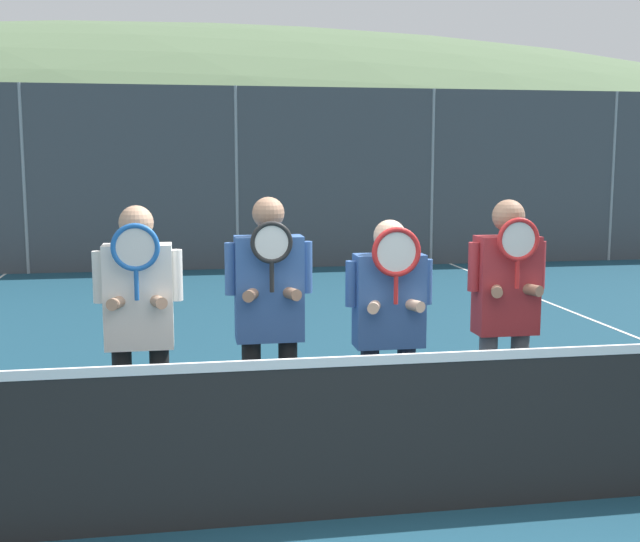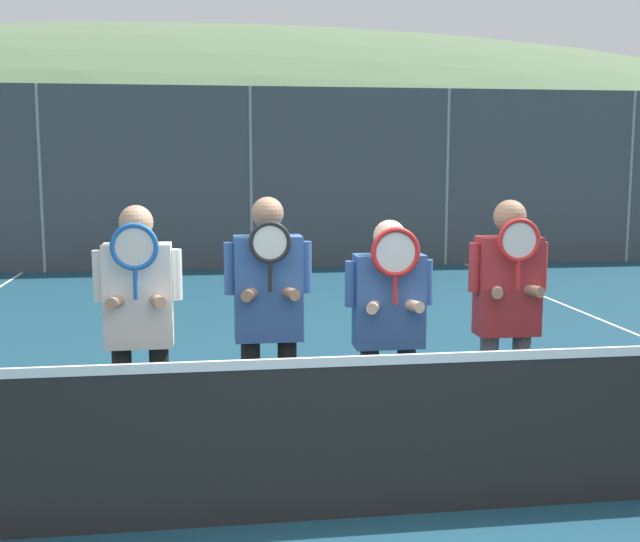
% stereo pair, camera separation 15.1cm
% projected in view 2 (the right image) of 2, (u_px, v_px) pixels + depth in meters
% --- Properties ---
extents(ground_plane, '(120.00, 120.00, 0.00)m').
position_uv_depth(ground_plane, '(358.00, 517.00, 4.73)').
color(ground_plane, navy).
extents(hill_distant, '(120.96, 67.20, 23.52)m').
position_uv_depth(hill_distant, '(216.00, 183.00, 66.46)').
color(hill_distant, '#5B7551').
rests_on(hill_distant, ground_plane).
extents(clubhouse_building, '(23.08, 5.50, 3.52)m').
position_uv_depth(clubhouse_building, '(221.00, 169.00, 22.25)').
color(clubhouse_building, beige).
rests_on(clubhouse_building, ground_plane).
extents(fence_back, '(23.07, 0.06, 3.43)m').
position_uv_depth(fence_back, '(251.00, 179.00, 15.13)').
color(fence_back, gray).
rests_on(fence_back, ground_plane).
extents(tennis_net, '(11.40, 0.09, 1.08)m').
position_uv_depth(tennis_net, '(359.00, 435.00, 4.66)').
color(tennis_net, gray).
rests_on(tennis_net, ground_plane).
extents(player_leftmost, '(0.58, 0.34, 1.80)m').
position_uv_depth(player_leftmost, '(139.00, 315.00, 5.28)').
color(player_leftmost, black).
rests_on(player_leftmost, ground_plane).
extents(player_center_left, '(0.59, 0.34, 1.85)m').
position_uv_depth(player_center_left, '(269.00, 310.00, 5.37)').
color(player_center_left, black).
rests_on(player_center_left, ground_plane).
extents(player_center_right, '(0.61, 0.34, 1.69)m').
position_uv_depth(player_center_right, '(389.00, 317.00, 5.50)').
color(player_center_right, '#232838').
rests_on(player_center_right, ground_plane).
extents(player_rightmost, '(0.57, 0.34, 1.82)m').
position_uv_depth(player_rightmost, '(507.00, 305.00, 5.60)').
color(player_rightmost, '#56565B').
rests_on(player_rightmost, ground_plane).
extents(car_left_of_center, '(4.37, 2.00, 1.67)m').
position_uv_depth(car_left_of_center, '(134.00, 214.00, 17.98)').
color(car_left_of_center, black).
rests_on(car_left_of_center, ground_plane).
extents(car_center, '(4.19, 1.99, 1.80)m').
position_uv_depth(car_center, '(354.00, 209.00, 18.66)').
color(car_center, maroon).
rests_on(car_center, ground_plane).
extents(car_right_of_center, '(4.73, 1.92, 1.77)m').
position_uv_depth(car_right_of_center, '(562.00, 207.00, 19.51)').
color(car_right_of_center, navy).
rests_on(car_right_of_center, ground_plane).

